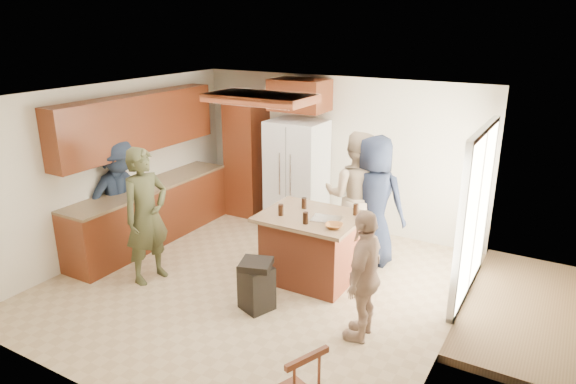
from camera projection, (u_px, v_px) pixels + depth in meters
The scene contains 11 objects.
person_front_left at pixel (146, 216), 6.69m from camera, with size 0.67×0.49×1.82m, color #3C3D23.
person_behind_left at pixel (355, 196), 7.35m from camera, with size 0.92×0.57×1.88m, color tan.
person_behind_right at pixel (373, 201), 7.18m from camera, with size 0.91×0.59×1.87m, color #181E30.
person_side_right at pixel (364, 276), 5.48m from camera, with size 0.87×0.45×1.49m, color tan.
person_counter at pixel (120, 197), 7.54m from camera, with size 1.13×0.52×1.74m, color #17202F.
left_cabinetry at pixel (147, 183), 7.91m from camera, with size 0.64×3.00×2.30m.
back_wall_units at pixel (259, 140), 8.82m from camera, with size 1.80×0.60×2.45m.
refrigerator at pixel (297, 174), 8.54m from camera, with size 0.90×0.76×1.80m.
kitchen_island at pixel (310, 247), 6.81m from camera, with size 1.28×1.03×0.93m.
island_items at pixel (323, 218), 6.46m from camera, with size 0.95×0.71×0.15m.
trash_bin at pixel (256, 285), 6.15m from camera, with size 0.46×0.46×0.63m.
Camera 1 is at (3.41, -5.05, 3.33)m, focal length 32.00 mm.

